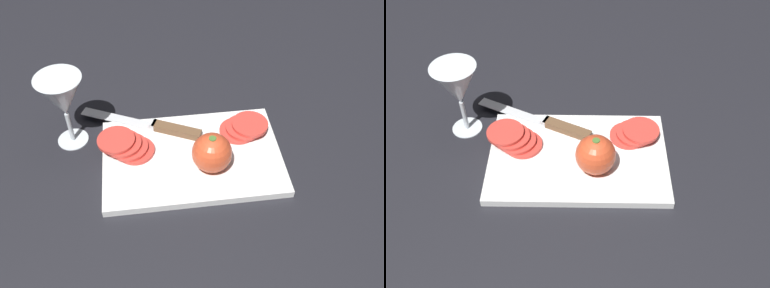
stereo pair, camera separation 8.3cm
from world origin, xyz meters
The scene contains 7 objects.
ground_plane centered at (0.00, 0.00, 0.00)m, with size 3.00×3.00×0.00m, color black.
cutting_board centered at (0.06, 0.01, 0.01)m, with size 0.34×0.22×0.01m.
wine_glass centered at (-0.17, 0.10, 0.11)m, with size 0.09×0.09×0.15m.
whole_tomato centered at (0.09, -0.02, 0.05)m, with size 0.07×0.07×0.07m.
knife centered at (0.01, 0.09, 0.02)m, with size 0.24×0.13×0.01m.
tomato_slice_stack_near centered at (-0.07, 0.04, 0.03)m, with size 0.11×0.08×0.03m.
tomato_slice_stack_far centered at (0.17, 0.06, 0.03)m, with size 0.10×0.07×0.02m.
Camera 2 is at (0.07, -0.56, 0.64)m, focal length 42.00 mm.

